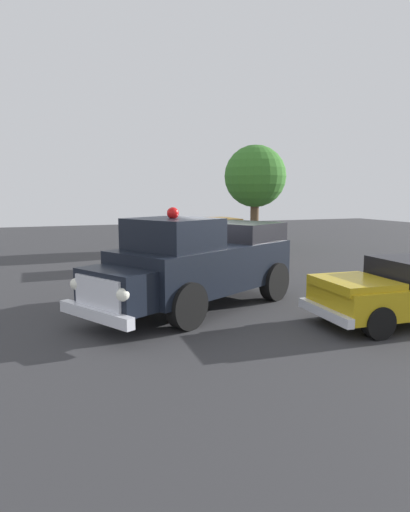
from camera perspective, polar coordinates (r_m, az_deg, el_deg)
ground_plane at (r=12.44m, az=2.39°, el=-5.52°), size 60.00×60.00×0.00m
vintage_fire_truck at (r=11.27m, az=-0.78°, el=-0.73°), size 6.27×4.72×2.59m
classic_hot_rod at (r=11.12m, az=24.40°, el=-3.95°), size 4.47×2.16×1.46m
parked_pickup at (r=17.79m, az=-1.13°, el=1.86°), size 4.81×2.07×1.90m
lawn_chair_by_car at (r=15.12m, az=-3.36°, el=-0.80°), size 0.63×0.63×1.02m
oak_tree_left at (r=23.99m, az=6.41°, el=10.00°), size 3.24×3.24×5.39m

